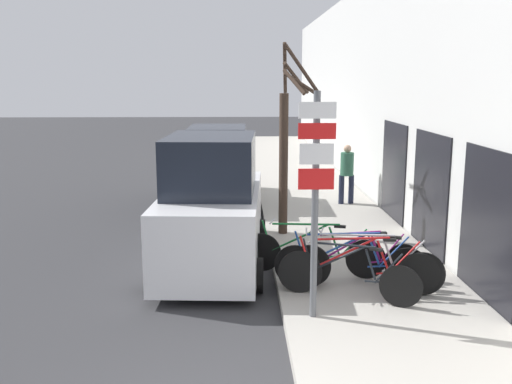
{
  "coord_description": "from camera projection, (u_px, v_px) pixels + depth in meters",
  "views": [
    {
      "loc": [
        0.34,
        -4.99,
        3.57
      ],
      "look_at": [
        0.66,
        4.96,
        1.6
      ],
      "focal_mm": 40.0,
      "sensor_mm": 36.0,
      "label": 1
    }
  ],
  "objects": [
    {
      "name": "ground_plane",
      "position": [
        226.0,
        205.0,
        16.56
      ],
      "size": [
        80.0,
        80.0,
        0.0
      ],
      "primitive_type": "plane",
      "color": "#333335"
    },
    {
      "name": "bicycle_2",
      "position": [
        365.0,
        266.0,
        9.34
      ],
      "size": [
        2.46,
        0.74,
        0.98
      ],
      "rotation": [
        0.0,
        0.0,
        1.32
      ],
      "color": "black",
      "rests_on": "sidewalk_curb"
    },
    {
      "name": "sidewalk_curb",
      "position": [
        304.0,
        184.0,
        19.37
      ],
      "size": [
        3.2,
        32.0,
        0.15
      ],
      "color": "#ADA89E",
      "rests_on": "ground"
    },
    {
      "name": "bicycle_4",
      "position": [
        357.0,
        259.0,
        9.8
      ],
      "size": [
        2.25,
        0.44,
        0.89
      ],
      "rotation": [
        0.0,
        0.0,
        1.59
      ],
      "color": "black",
      "rests_on": "sidewalk_curb"
    },
    {
      "name": "bicycle_5",
      "position": [
        313.0,
        252.0,
        10.11
      ],
      "size": [
        2.47,
        0.75,
        0.96
      ],
      "rotation": [
        0.0,
        0.0,
        1.31
      ],
      "color": "black",
      "rests_on": "sidewalk_curb"
    },
    {
      "name": "parked_car_0",
      "position": [
        212.0,
        210.0,
        10.84
      ],
      "size": [
        2.17,
        4.46,
        2.56
      ],
      "rotation": [
        0.0,
        0.0,
        -0.06
      ],
      "color": "silver",
      "rests_on": "ground"
    },
    {
      "name": "bicycle_0",
      "position": [
        350.0,
        275.0,
        8.98
      ],
      "size": [
        2.02,
        1.07,
        0.91
      ],
      "rotation": [
        0.0,
        0.0,
        1.09
      ],
      "color": "black",
      "rests_on": "sidewalk_curb"
    },
    {
      "name": "bicycle_3",
      "position": [
        351.0,
        263.0,
        9.53
      ],
      "size": [
        2.55,
        0.47,
        0.96
      ],
      "rotation": [
        0.0,
        0.0,
        1.46
      ],
      "color": "black",
      "rests_on": "sidewalk_curb"
    },
    {
      "name": "street_tree",
      "position": [
        286.0,
        145.0,
        12.61
      ],
      "size": [
        0.88,
        1.63,
        4.22
      ],
      "color": "#3D2D23",
      "rests_on": "sidewalk_curb"
    },
    {
      "name": "pedestrian_near",
      "position": [
        347.0,
        170.0,
        15.85
      ],
      "size": [
        0.43,
        0.37,
        1.66
      ],
      "rotation": [
        0.0,
        0.0,
        0.14
      ],
      "color": "#1E2338",
      "rests_on": "sidewalk_curb"
    },
    {
      "name": "bicycle_1",
      "position": [
        359.0,
        270.0,
        9.17
      ],
      "size": [
        2.59,
        0.45,
        0.98
      ],
      "rotation": [
        0.0,
        0.0,
        1.47
      ],
      "color": "black",
      "rests_on": "sidewalk_curb"
    },
    {
      "name": "signpost",
      "position": [
        315.0,
        193.0,
        8.02
      ],
      "size": [
        0.52,
        0.12,
        3.27
      ],
      "color": "#595B60",
      "rests_on": "sidewalk_curb"
    },
    {
      "name": "parked_car_1",
      "position": [
        218.0,
        170.0,
        16.28
      ],
      "size": [
        2.05,
        4.28,
        2.28
      ],
      "rotation": [
        0.0,
        0.0,
        -0.03
      ],
      "color": "black",
      "rests_on": "ground"
    },
    {
      "name": "building_facade",
      "position": [
        359.0,
        90.0,
        18.74
      ],
      "size": [
        0.23,
        32.0,
        6.5
      ],
      "color": "silver",
      "rests_on": "ground"
    }
  ]
}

